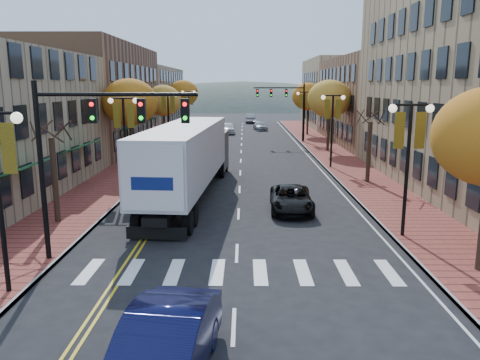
{
  "coord_description": "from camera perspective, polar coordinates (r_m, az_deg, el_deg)",
  "views": [
    {
      "loc": [
        0.29,
        -14.38,
        6.85
      ],
      "look_at": [
        0.09,
        8.4,
        2.2
      ],
      "focal_mm": 35.0,
      "sensor_mm": 36.0,
      "label": 1
    }
  ],
  "objects": [
    {
      "name": "building_right_mid",
      "position": [
        59.27,
        18.63,
        9.15
      ],
      "size": [
        15.0,
        24.0,
        10.0
      ],
      "primitive_type": "cube",
      "color": "brown",
      "rests_on": "ground"
    },
    {
      "name": "tree_left_b",
      "position": [
        39.51,
        -13.28,
        9.2
      ],
      "size": [
        4.48,
        4.48,
        7.21
      ],
      "color": "#382619",
      "rests_on": "sidewalk_left"
    },
    {
      "name": "tree_left_a",
      "position": [
        24.66,
        -21.65,
        -0.04
      ],
      "size": [
        0.28,
        0.28,
        4.2
      ],
      "color": "#382619",
      "rests_on": "sidewalk_left"
    },
    {
      "name": "building_left_mid",
      "position": [
        53.28,
        -18.71,
        9.48
      ],
      "size": [
        12.0,
        24.0,
        11.0
      ],
      "primitive_type": "cube",
      "color": "brown",
      "rests_on": "ground"
    },
    {
      "name": "sidewalk_left",
      "position": [
        48.27,
        -10.63,
        3.27
      ],
      "size": [
        4.0,
        85.0,
        0.15
      ],
      "primitive_type": "cube",
      "color": "brown",
      "rests_on": "ground"
    },
    {
      "name": "semi_truck",
      "position": [
        28.76,
        -6.1,
        3.09
      ],
      "size": [
        4.13,
        18.35,
        4.55
      ],
      "rotation": [
        0.0,
        0.0,
        -0.07
      ],
      "color": "black",
      "rests_on": "ground"
    },
    {
      "name": "tree_left_d",
      "position": [
        72.98,
        -6.94,
        10.47
      ],
      "size": [
        4.61,
        4.61,
        7.42
      ],
      "color": "#382619",
      "rests_on": "sidewalk_left"
    },
    {
      "name": "sidewalk_right",
      "position": [
        48.16,
        10.92,
        3.24
      ],
      "size": [
        4.0,
        85.0,
        0.15
      ],
      "primitive_type": "cube",
      "color": "brown",
      "rests_on": "ground"
    },
    {
      "name": "lamp_right_c",
      "position": [
        56.89,
        7.86,
        8.85
      ],
      "size": [
        1.96,
        0.36,
        6.05
      ],
      "color": "black",
      "rests_on": "ground"
    },
    {
      "name": "building_right_far",
      "position": [
        80.48,
        13.79,
        10.25
      ],
      "size": [
        15.0,
        20.0,
        11.0
      ],
      "primitive_type": "cube",
      "color": "#9E8966",
      "rests_on": "ground"
    },
    {
      "name": "car_far_oncoming",
      "position": [
        86.52,
        1.31,
        7.53
      ],
      "size": [
        1.9,
        5.05,
        1.65
      ],
      "primitive_type": "imported",
      "rotation": [
        0.0,
        0.0,
        3.11
      ],
      "color": "#9B9AA1",
      "rests_on": "ground"
    },
    {
      "name": "ground",
      "position": [
        15.93,
        -0.61,
        -13.93
      ],
      "size": [
        200.0,
        200.0,
        0.0
      ],
      "primitive_type": "plane",
      "color": "black",
      "rests_on": "ground"
    },
    {
      "name": "tree_right_d",
      "position": [
        64.98,
        8.32,
        10.04
      ],
      "size": [
        4.35,
        4.35,
        7.0
      ],
      "color": "#382619",
      "rests_on": "sidewalk_right"
    },
    {
      "name": "tree_left_c",
      "position": [
        55.19,
        -9.33,
        9.52
      ],
      "size": [
        4.16,
        4.16,
        6.69
      ],
      "color": "#382619",
      "rests_on": "sidewalk_left"
    },
    {
      "name": "car_far_white",
      "position": [
        67.11,
        -1.45,
        6.36
      ],
      "size": [
        2.04,
        4.77,
        1.61
      ],
      "primitive_type": "imported",
      "rotation": [
        0.0,
        0.0,
        0.03
      ],
      "color": "white",
      "rests_on": "ground"
    },
    {
      "name": "car_far_silver",
      "position": [
        72.39,
        2.49,
        6.6
      ],
      "size": [
        2.3,
        4.57,
        1.27
      ],
      "primitive_type": "imported",
      "rotation": [
        0.0,
        0.0,
        0.12
      ],
      "color": "#93949A",
      "rests_on": "ground"
    },
    {
      "name": "lamp_right_b",
      "position": [
        39.13,
        11.2,
        7.57
      ],
      "size": [
        1.96,
        0.36,
        6.05
      ],
      "color": "black",
      "rests_on": "ground"
    },
    {
      "name": "tree_right_c",
      "position": [
        49.18,
        10.85,
        9.7
      ],
      "size": [
        4.48,
        4.48,
        7.21
      ],
      "color": "#382619",
      "rests_on": "sidewalk_right"
    },
    {
      "name": "lamp_right_a",
      "position": [
        21.77,
        19.89,
        4.11
      ],
      "size": [
        1.96,
        0.36,
        6.05
      ],
      "color": "black",
      "rests_on": "ground"
    },
    {
      "name": "traffic_mast_near",
      "position": [
        18.41,
        -17.84,
        4.98
      ],
      "size": [
        6.1,
        0.35,
        7.0
      ],
      "color": "black",
      "rests_on": "ground"
    },
    {
      "name": "black_suv",
      "position": [
        25.93,
        6.27,
        -2.3
      ],
      "size": [
        2.43,
        4.98,
        1.36
      ],
      "primitive_type": "imported",
      "rotation": [
        0.0,
        0.0,
        -0.04
      ],
      "color": "black",
      "rests_on": "ground"
    },
    {
      "name": "tree_right_b",
      "position": [
        33.84,
        15.43,
        3.31
      ],
      "size": [
        0.28,
        0.28,
        4.2
      ],
      "color": "#382619",
      "rests_on": "sidewalk_right"
    },
    {
      "name": "lamp_left_d",
      "position": [
        66.88,
        -6.28,
        9.27
      ],
      "size": [
        1.96,
        0.36,
        6.05
      ],
      "color": "black",
      "rests_on": "ground"
    },
    {
      "name": "traffic_mast_far",
      "position": [
        56.65,
        5.82,
        9.53
      ],
      "size": [
        6.1,
        0.34,
        7.0
      ],
      "color": "black",
      "rests_on": "ground"
    },
    {
      "name": "lamp_left_c",
      "position": [
        49.07,
        -8.74,
        8.42
      ],
      "size": [
        1.96,
        0.36,
        6.05
      ],
      "color": "black",
      "rests_on": "ground"
    },
    {
      "name": "building_left_far",
      "position": [
        77.36,
        -12.61,
        9.7
      ],
      "size": [
        12.0,
        26.0,
        9.5
      ],
      "primitive_type": "cube",
      "color": "#9E8966",
      "rests_on": "ground"
    },
    {
      "name": "navy_sedan",
      "position": [
        11.54,
        -9.41,
        -19.78
      ],
      "size": [
        2.51,
        5.5,
        1.75
      ],
      "primitive_type": "imported",
      "rotation": [
        0.0,
        0.0,
        -0.13
      ],
      "color": "#0D0F36",
      "rests_on": "ground"
    },
    {
      "name": "lamp_left_b",
      "position": [
        31.46,
        -13.94,
        6.54
      ],
      "size": [
        1.96,
        0.36,
        6.05
      ],
      "color": "black",
      "rests_on": "ground"
    }
  ]
}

